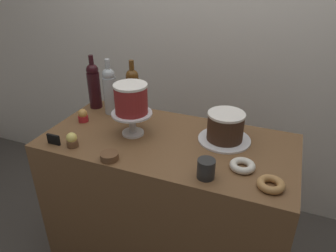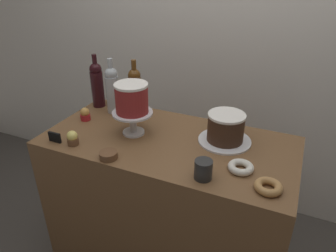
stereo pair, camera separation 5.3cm
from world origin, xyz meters
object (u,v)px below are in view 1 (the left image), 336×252
wine_bottle_dark_red (94,85)px  wine_bottle_amber (133,91)px  cupcake_lemon (72,140)px  white_layer_cake (131,99)px  donut_sugar (242,166)px  chocolate_round_cake (225,126)px  donut_maple (271,184)px  coffee_cup_ceramic (206,169)px  wine_bottle_clear (110,90)px  price_sign_chalkboard (54,139)px  cake_stand_pedestal (132,119)px  cookie_stack (109,156)px  cupcake_caramel (83,116)px

wine_bottle_dark_red → wine_bottle_amber: same height
wine_bottle_amber → cupcake_lemon: wine_bottle_amber is taller
white_layer_cake → donut_sugar: (0.59, -0.10, -0.18)m
chocolate_round_cake → wine_bottle_amber: 0.58m
donut_maple → coffee_cup_ceramic: (-0.26, -0.03, 0.03)m
wine_bottle_clear → price_sign_chalkboard: (-0.08, -0.42, -0.12)m
cake_stand_pedestal → coffee_cup_ceramic: cake_stand_pedestal is taller
donut_maple → cookie_stack: (-0.70, -0.06, 0.00)m
wine_bottle_amber → coffee_cup_ceramic: 0.71m
cupcake_lemon → cupcake_caramel: same height
wine_bottle_clear → cupcake_lemon: 0.42m
chocolate_round_cake → donut_maple: chocolate_round_cake is taller
cookie_stack → coffee_cup_ceramic: (0.44, 0.03, 0.03)m
cupcake_lemon → donut_sugar: bearing=8.4°
wine_bottle_clear → donut_maple: bearing=-21.5°
white_layer_cake → cupcake_lemon: (-0.22, -0.22, -0.16)m
wine_bottle_dark_red → cookie_stack: (0.38, -0.48, -0.13)m
cake_stand_pedestal → white_layer_cake: (0.00, 0.00, 0.12)m
cupcake_lemon → donut_maple: 0.93m
wine_bottle_dark_red → price_sign_chalkboard: size_ratio=4.65×
donut_sugar → price_sign_chalkboard: price_sign_chalkboard is taller
chocolate_round_cake → price_sign_chalkboard: (-0.78, -0.35, -0.06)m
cupcake_caramel → donut_maple: size_ratio=0.66×
chocolate_round_cake → cake_stand_pedestal: bearing=-166.5°
donut_sugar → donut_maple: bearing=-34.4°
chocolate_round_cake → donut_sugar: (0.13, -0.21, -0.07)m
cookie_stack → price_sign_chalkboard: price_sign_chalkboard is taller
cake_stand_pedestal → wine_bottle_clear: 0.31m
wine_bottle_clear → coffee_cup_ceramic: wine_bottle_clear is taller
donut_sugar → wine_bottle_amber: bearing=155.4°
chocolate_round_cake → coffee_cup_ceramic: chocolate_round_cake is taller
cookie_stack → cake_stand_pedestal: bearing=92.5°
wine_bottle_amber → cupcake_lemon: size_ratio=4.38×
cookie_stack → price_sign_chalkboard: bearing=177.2°
chocolate_round_cake → wine_bottle_amber: wine_bottle_amber is taller
cake_stand_pedestal → donut_sugar: cake_stand_pedestal is taller
donut_maple → white_layer_cake: bearing=165.1°
white_layer_cake → cupcake_caramel: size_ratio=2.27×
cupcake_caramel → coffee_cup_ceramic: (0.78, -0.25, 0.01)m
cupcake_lemon → donut_sugar: 0.81m
donut_sugar → price_sign_chalkboard: bearing=-171.5°
cake_stand_pedestal → cupcake_lemon: bearing=-134.4°
donut_maple → cookie_stack: 0.71m
cake_stand_pedestal → wine_bottle_amber: bearing=115.8°
white_layer_cake → chocolate_round_cake: bearing=13.5°
price_sign_chalkboard → white_layer_cake: bearing=37.0°
cupcake_lemon → coffee_cup_ceramic: size_ratio=0.87×
wine_bottle_amber → donut_maple: wine_bottle_amber is taller
white_layer_cake → cupcake_caramel: 0.37m
cookie_stack → donut_sugar: bearing=14.7°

